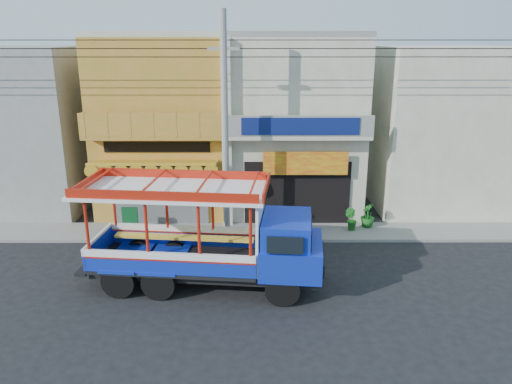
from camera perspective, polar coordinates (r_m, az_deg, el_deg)
ground at (r=17.68m, az=-0.61°, el=-9.62°), size 90.00×90.00×0.00m
sidewalk at (r=21.30m, az=-0.53°, el=-4.60°), size 30.00×2.00×0.12m
shophouse_left at (r=24.40m, az=-10.03°, el=7.84°), size 6.00×7.50×8.24m
shophouse_right at (r=24.12m, az=4.30°, el=7.95°), size 6.00×6.75×8.24m
party_pilaster at (r=21.03m, az=-3.29°, el=6.29°), size 0.35×0.30×8.00m
filler_building_left at (r=26.58m, az=-25.12°, el=6.57°), size 6.00×6.00×7.60m
filler_building_right at (r=25.71m, az=20.14°, el=6.83°), size 6.00×6.00×7.60m
utility_pole at (r=19.32m, az=-3.14°, el=8.42°), size 28.00×0.26×9.00m
songthaew_truck at (r=16.35m, az=-4.04°, el=-5.16°), size 8.08×3.32×3.67m
green_sign at (r=21.83m, az=-14.17°, el=-3.21°), size 0.68×0.34×1.04m
potted_plant_a at (r=21.56m, az=3.13°, el=-2.87°), size 1.08×1.03×0.92m
potted_plant_b at (r=21.61m, az=10.80°, el=-3.09°), size 0.66×0.65×0.94m
potted_plant_c at (r=22.09m, az=12.66°, el=-2.61°), size 0.64×0.64×1.05m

